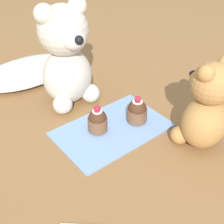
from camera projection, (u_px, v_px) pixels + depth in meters
name	position (u px, v px, depth m)	size (l,w,h in m)	color
ground_plane	(112.00, 130.00, 0.79)	(4.00, 4.00, 0.00)	olive
knitted_placemat	(112.00, 129.00, 0.79)	(0.28, 0.18, 0.01)	#7A9ED1
tulle_cloth	(27.00, 72.00, 0.99)	(0.31, 0.19, 0.04)	white
teddy_bear_cream	(66.00, 56.00, 0.81)	(0.14, 0.15, 0.28)	beige
teddy_bear_tan	(206.00, 109.00, 0.69)	(0.12, 0.11, 0.22)	#B78447
cupcake_near_cream_bear	(98.00, 120.00, 0.77)	(0.05, 0.05, 0.07)	brown
cupcake_near_tan_bear	(137.00, 111.00, 0.80)	(0.05, 0.05, 0.07)	brown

